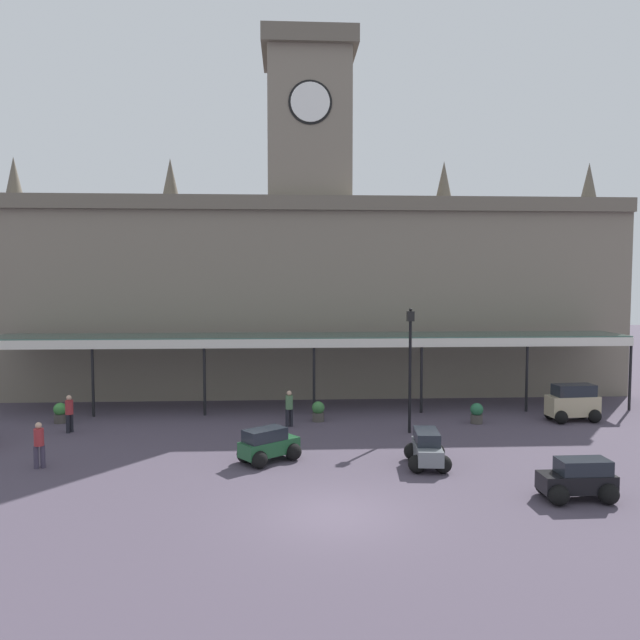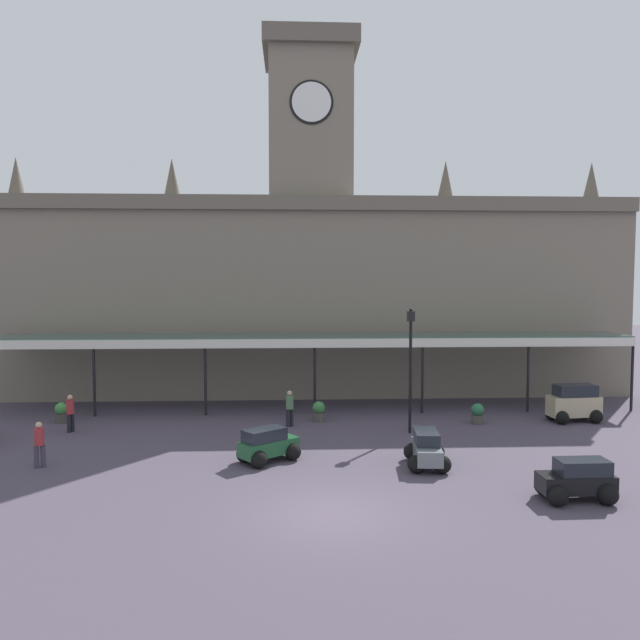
{
  "view_description": "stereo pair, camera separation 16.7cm",
  "coord_description": "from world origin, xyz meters",
  "px_view_note": "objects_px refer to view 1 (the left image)",
  "views": [
    {
      "loc": [
        -1.34,
        -17.09,
        6.79
      ],
      "look_at": [
        0.0,
        7.54,
        5.12
      ],
      "focal_mm": 34.12,
      "sensor_mm": 36.0,
      "label": 1
    },
    {
      "loc": [
        -1.17,
        -17.1,
        6.79
      ],
      "look_at": [
        0.0,
        7.54,
        5.12
      ],
      "focal_mm": 34.12,
      "sensor_mm": 36.0,
      "label": 2
    }
  ],
  "objects_px": {
    "pedestrian_crossing_forecourt": "(69,412)",
    "victorian_lamppost": "(410,357)",
    "car_beige_van": "(573,404)",
    "pedestrian_beside_cars": "(289,407)",
    "car_green_estate": "(268,447)",
    "planter_near_kerb": "(477,413)",
    "car_grey_estate": "(427,451)",
    "car_black_estate": "(578,482)",
    "planter_forecourt_centre": "(318,411)",
    "pedestrian_near_entrance": "(39,443)",
    "planter_by_canopy": "(60,413)"
  },
  "relations": [
    {
      "from": "pedestrian_beside_cars",
      "to": "victorian_lamppost",
      "type": "distance_m",
      "value": 6.02
    },
    {
      "from": "pedestrian_crossing_forecourt",
      "to": "victorian_lamppost",
      "type": "distance_m",
      "value": 15.26
    },
    {
      "from": "car_black_estate",
      "to": "pedestrian_beside_cars",
      "type": "bearing_deg",
      "value": 132.11
    },
    {
      "from": "planter_forecourt_centre",
      "to": "planter_by_canopy",
      "type": "bearing_deg",
      "value": 178.41
    },
    {
      "from": "car_beige_van",
      "to": "planter_near_kerb",
      "type": "relative_size",
      "value": 2.58
    },
    {
      "from": "car_green_estate",
      "to": "victorian_lamppost",
      "type": "distance_m",
      "value": 7.79
    },
    {
      "from": "car_grey_estate",
      "to": "pedestrian_crossing_forecourt",
      "type": "bearing_deg",
      "value": 159.05
    },
    {
      "from": "planter_forecourt_centre",
      "to": "car_beige_van",
      "type": "bearing_deg",
      "value": -2.86
    },
    {
      "from": "pedestrian_beside_cars",
      "to": "planter_forecourt_centre",
      "type": "distance_m",
      "value": 1.74
    },
    {
      "from": "car_black_estate",
      "to": "planter_by_canopy",
      "type": "distance_m",
      "value": 22.56
    },
    {
      "from": "car_grey_estate",
      "to": "pedestrian_crossing_forecourt",
      "type": "height_order",
      "value": "pedestrian_crossing_forecourt"
    },
    {
      "from": "pedestrian_crossing_forecourt",
      "to": "planter_near_kerb",
      "type": "bearing_deg",
      "value": 2.22
    },
    {
      "from": "car_beige_van",
      "to": "victorian_lamppost",
      "type": "xyz_separation_m",
      "value": [
        -8.24,
        -1.78,
        2.58
      ]
    },
    {
      "from": "pedestrian_near_entrance",
      "to": "planter_forecourt_centre",
      "type": "bearing_deg",
      "value": 32.65
    },
    {
      "from": "car_grey_estate",
      "to": "pedestrian_beside_cars",
      "type": "bearing_deg",
      "value": 128.84
    },
    {
      "from": "pedestrian_crossing_forecourt",
      "to": "victorian_lamppost",
      "type": "height_order",
      "value": "victorian_lamppost"
    },
    {
      "from": "car_beige_van",
      "to": "pedestrian_beside_cars",
      "type": "relative_size",
      "value": 1.48
    },
    {
      "from": "car_beige_van",
      "to": "victorian_lamppost",
      "type": "height_order",
      "value": "victorian_lamppost"
    },
    {
      "from": "car_black_estate",
      "to": "car_grey_estate",
      "type": "relative_size",
      "value": 0.97
    },
    {
      "from": "car_black_estate",
      "to": "planter_forecourt_centre",
      "type": "distance_m",
      "value": 13.08
    },
    {
      "from": "car_grey_estate",
      "to": "victorian_lamppost",
      "type": "xyz_separation_m",
      "value": [
        0.33,
        4.76,
        2.82
      ]
    },
    {
      "from": "pedestrian_crossing_forecourt",
      "to": "planter_by_canopy",
      "type": "xyz_separation_m",
      "value": [
        -1.09,
        1.86,
        -0.42
      ]
    },
    {
      "from": "car_beige_van",
      "to": "planter_forecourt_centre",
      "type": "distance_m",
      "value": 12.18
    },
    {
      "from": "pedestrian_crossing_forecourt",
      "to": "planter_forecourt_centre",
      "type": "height_order",
      "value": "pedestrian_crossing_forecourt"
    },
    {
      "from": "car_green_estate",
      "to": "pedestrian_beside_cars",
      "type": "relative_size",
      "value": 1.45
    },
    {
      "from": "pedestrian_beside_cars",
      "to": "planter_by_canopy",
      "type": "bearing_deg",
      "value": 173.1
    },
    {
      "from": "pedestrian_beside_cars",
      "to": "car_green_estate",
      "type": "bearing_deg",
      "value": -98.45
    },
    {
      "from": "car_black_estate",
      "to": "pedestrian_crossing_forecourt",
      "type": "xyz_separation_m",
      "value": [
        -18.56,
        9.22,
        0.34
      ]
    },
    {
      "from": "planter_by_canopy",
      "to": "planter_forecourt_centre",
      "type": "relative_size",
      "value": 1.0
    },
    {
      "from": "car_beige_van",
      "to": "pedestrian_crossing_forecourt",
      "type": "bearing_deg",
      "value": -177.75
    },
    {
      "from": "car_grey_estate",
      "to": "planter_near_kerb",
      "type": "xyz_separation_m",
      "value": [
        3.85,
        6.35,
        -0.07
      ]
    },
    {
      "from": "pedestrian_crossing_forecourt",
      "to": "victorian_lamppost",
      "type": "bearing_deg",
      "value": -3.29
    },
    {
      "from": "car_black_estate",
      "to": "planter_forecourt_centre",
      "type": "bearing_deg",
      "value": 124.75
    },
    {
      "from": "car_beige_van",
      "to": "victorian_lamppost",
      "type": "relative_size",
      "value": 0.45
    },
    {
      "from": "car_green_estate",
      "to": "victorian_lamppost",
      "type": "xyz_separation_m",
      "value": [
        6.1,
        3.93,
        2.82
      ]
    },
    {
      "from": "car_black_estate",
      "to": "car_beige_van",
      "type": "distance_m",
      "value": 11.18
    },
    {
      "from": "car_grey_estate",
      "to": "victorian_lamppost",
      "type": "height_order",
      "value": "victorian_lamppost"
    },
    {
      "from": "car_beige_van",
      "to": "car_green_estate",
      "type": "bearing_deg",
      "value": -158.29
    },
    {
      "from": "planter_forecourt_centre",
      "to": "car_green_estate",
      "type": "bearing_deg",
      "value": -109.03
    },
    {
      "from": "pedestrian_beside_cars",
      "to": "planter_near_kerb",
      "type": "height_order",
      "value": "pedestrian_beside_cars"
    },
    {
      "from": "car_beige_van",
      "to": "planter_by_canopy",
      "type": "height_order",
      "value": "car_beige_van"
    },
    {
      "from": "car_grey_estate",
      "to": "planter_forecourt_centre",
      "type": "xyz_separation_m",
      "value": [
        -3.59,
        7.15,
        -0.07
      ]
    },
    {
      "from": "car_beige_van",
      "to": "pedestrian_near_entrance",
      "type": "xyz_separation_m",
      "value": [
        -22.54,
        -6.04,
        0.1
      ]
    },
    {
      "from": "planter_by_canopy",
      "to": "car_green_estate",
      "type": "bearing_deg",
      "value": -33.61
    },
    {
      "from": "car_green_estate",
      "to": "planter_forecourt_centre",
      "type": "distance_m",
      "value": 6.68
    },
    {
      "from": "car_green_estate",
      "to": "planter_near_kerb",
      "type": "distance_m",
      "value": 11.09
    },
    {
      "from": "car_grey_estate",
      "to": "pedestrian_near_entrance",
      "type": "bearing_deg",
      "value": 177.94
    },
    {
      "from": "car_green_estate",
      "to": "pedestrian_near_entrance",
      "type": "bearing_deg",
      "value": -177.69
    },
    {
      "from": "victorian_lamppost",
      "to": "planter_near_kerb",
      "type": "bearing_deg",
      "value": 24.23
    },
    {
      "from": "planter_forecourt_centre",
      "to": "victorian_lamppost",
      "type": "bearing_deg",
      "value": -31.35
    }
  ]
}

